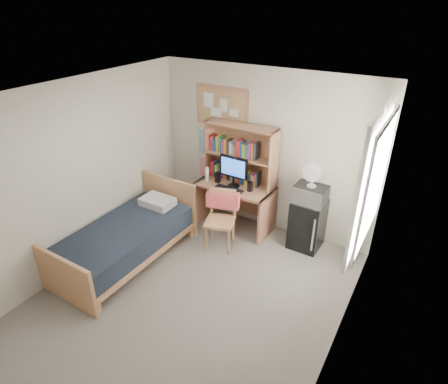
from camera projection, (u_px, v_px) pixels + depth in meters
The scene contains 26 objects.
floor at pixel (191, 297), 4.90m from camera, with size 3.60×4.20×0.02m, color gray.
ceiling at pixel (181, 98), 3.67m from camera, with size 3.60×4.20×0.02m, color white.
wall_back at pixel (265, 152), 5.88m from camera, with size 3.60×0.04×2.60m, color silver.
wall_front at pixel (16, 341), 2.69m from camera, with size 3.60×0.04×2.60m, color silver.
wall_left at pixel (79, 177), 5.09m from camera, with size 0.04×4.20×2.60m, color silver.
wall_right at pixel (345, 262), 3.47m from camera, with size 0.04×4.20×2.60m, color silver.
window_unit at pixel (372, 183), 4.26m from camera, with size 0.10×1.40×1.70m, color white.
curtain_left at pixel (361, 196), 3.97m from camera, with size 0.04×0.55×1.70m, color silver.
curtain_right at pixel (376, 169), 4.58m from camera, with size 0.04×0.55×1.70m, color silver.
bulletin_board at pixel (222, 107), 5.92m from camera, with size 0.94×0.03×0.64m, color tan.
poster_wave at pixel (206, 143), 6.39m from camera, with size 0.30×0.01×0.42m, color #2964A7.
poster_japan at pixel (207, 168), 6.61m from camera, with size 0.28×0.01×0.36m, color #EE2A48.
desk at pixel (235, 206), 6.21m from camera, with size 1.24×0.62×0.77m, color #B27757.
desk_chair at pixel (220, 221), 5.65m from camera, with size 0.47×0.47×0.93m, color tan.
mini_fridge at pixel (307, 224), 5.71m from camera, with size 0.46×0.46×0.79m, color black.
bed at pixel (126, 243), 5.46m from camera, with size 1.01×2.03×0.56m, color black.
hutch at pixel (241, 154), 5.91m from camera, with size 1.18×0.30×0.97m, color #B27757.
monitor at pixel (234, 172), 5.86m from camera, with size 0.48×0.04×0.51m, color black.
keyboard at pixel (229, 189), 5.87m from camera, with size 0.47×0.15×0.02m, color black.
speaker_left at pixel (218, 177), 6.08m from camera, with size 0.07×0.07×0.17m, color black.
speaker_right at pixel (250, 187), 5.80m from camera, with size 0.07×0.07×0.16m, color black.
water_bottle at pixel (207, 174), 6.12m from camera, with size 0.07×0.07×0.23m, color white.
hoodie at pixel (223, 200), 5.70m from camera, with size 0.50×0.15×0.24m, color #E05655.
microwave at pixel (310, 194), 5.44m from camera, with size 0.46×0.35×0.27m, color #B8B9BD.
desk_fan at pixel (313, 176), 5.30m from camera, with size 0.26×0.26×0.33m, color white.
pillow at pixel (158, 202), 5.86m from camera, with size 0.50×0.35×0.12m, color white.
Camera 1 is at (2.24, -2.94, 3.51)m, focal length 30.00 mm.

